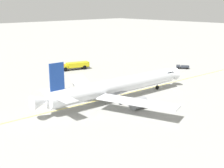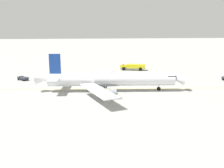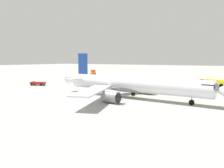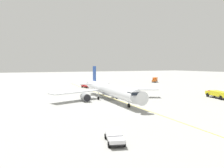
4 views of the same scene
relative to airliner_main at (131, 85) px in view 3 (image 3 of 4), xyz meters
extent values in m
plane|color=#9E9E99|center=(0.70, -3.10, -3.13)|extent=(600.00, 600.00, 0.00)
cylinder|color=white|center=(0.04, 0.60, 0.23)|extent=(6.18, 36.25, 3.60)
cone|color=white|center=(1.42, 19.79, 0.23)|extent=(3.63, 3.24, 3.42)
cone|color=white|center=(-1.36, -18.89, 0.53)|extent=(3.34, 4.21, 3.06)
cube|color=black|center=(1.26, 17.60, 1.04)|extent=(3.22, 2.61, 0.70)
ellipsoid|color=slate|center=(-0.09, -1.20, -0.76)|extent=(4.16, 13.19, 1.98)
cube|color=#193D93|center=(-1.09, -15.24, 4.83)|extent=(0.47, 3.21, 5.61)
cube|color=white|center=(-4.31, -15.01, 0.95)|extent=(5.19, 2.95, 0.20)
cube|color=white|center=(2.12, -15.47, 0.95)|extent=(5.19, 2.95, 0.20)
cube|color=white|center=(-10.48, -2.25, -0.40)|extent=(16.95, 11.29, 0.28)
cube|color=white|center=(10.05, -3.73, -0.40)|extent=(17.37, 9.28, 0.28)
cylinder|color=gray|center=(-7.73, 0.43, -1.89)|extent=(2.73, 3.74, 2.48)
cylinder|color=black|center=(-7.60, 2.27, -1.89)|extent=(2.11, 0.30, 2.11)
cylinder|color=gray|center=(7.72, -0.68, -1.89)|extent=(2.73, 3.74, 2.48)
cylinder|color=black|center=(7.85, 1.16, -1.89)|extent=(2.11, 0.30, 2.11)
cylinder|color=#9EA0A5|center=(1.03, 14.27, -1.49)|extent=(0.20, 0.20, 2.18)
cylinder|color=black|center=(1.03, 14.27, -2.58)|extent=(0.38, 1.12, 1.10)
cylinder|color=#9EA0A5|center=(-3.28, -0.97, -1.49)|extent=(0.20, 0.20, 2.18)
cylinder|color=black|center=(-3.28, -0.97, -2.58)|extent=(0.38, 1.12, 1.10)
cylinder|color=#9EA0A5|center=(3.11, -1.43, -1.49)|extent=(0.20, 0.20, 2.18)
cylinder|color=black|center=(3.11, -1.43, -2.58)|extent=(0.38, 1.12, 1.10)
cube|color=#232326|center=(-59.01, -54.39, -2.53)|extent=(7.04, 6.71, 0.20)
cube|color=orange|center=(-57.02, -52.56, -1.93)|extent=(3.30, 3.30, 1.00)
cube|color=black|center=(-56.24, -51.84, -1.78)|extent=(1.40, 1.51, 0.56)
cube|color=orange|center=(-59.93, -55.25, -1.23)|extent=(5.43, 5.26, 2.40)
cylinder|color=black|center=(-57.81, -51.69, -2.63)|extent=(0.93, 0.88, 1.00)
cylinder|color=black|center=(-56.22, -53.42, -2.63)|extent=(0.93, 0.88, 1.00)
cylinder|color=black|center=(-61.62, -55.21, -2.63)|extent=(0.93, 0.88, 1.00)
cylinder|color=black|center=(-60.03, -56.93, -2.63)|extent=(0.93, 0.88, 1.00)
cube|color=#232326|center=(-6.45, -39.81, -2.65)|extent=(3.39, 5.40, 0.20)
cube|color=red|center=(-5.82, -41.49, -2.22)|extent=(2.41, 2.14, 0.65)
cube|color=black|center=(-5.58, -42.12, -2.12)|extent=(1.60, 0.66, 0.36)
cube|color=red|center=(-6.75, -38.99, -2.20)|extent=(3.06, 3.88, 0.70)
cube|color=red|center=(-5.82, -41.49, -1.80)|extent=(1.52, 1.05, 0.16)
cylinder|color=black|center=(-4.88, -41.14, -2.75)|extent=(0.53, 0.81, 0.76)
cylinder|color=black|center=(-6.75, -41.84, -2.75)|extent=(0.53, 0.81, 0.76)
cylinder|color=black|center=(-6.09, -37.92, -2.75)|extent=(0.53, 0.81, 0.76)
cylinder|color=black|center=(-7.95, -38.62, -2.75)|extent=(0.53, 0.81, 0.76)
cube|color=#232326|center=(-34.29, 13.16, -2.33)|extent=(4.97, 10.60, 0.20)
cube|color=yellow|center=(-35.34, 9.32, -1.63)|extent=(3.28, 3.04, 1.20)
cube|color=black|center=(-35.63, 8.26, -1.45)|extent=(2.24, 0.68, 0.67)
cube|color=yellow|center=(-33.95, 14.41, -1.43)|extent=(4.68, 8.20, 1.60)
cube|color=red|center=(-35.34, 9.32, -0.93)|extent=(2.01, 1.08, 0.16)
cylinder|color=black|center=(-33.92, 9.30, -2.43)|extent=(0.64, 1.42, 1.40)
cylinder|color=black|center=(-36.57, 10.02, -2.43)|extent=(0.64, 1.42, 1.40)
cylinder|color=black|center=(-32.10, 15.99, -2.43)|extent=(0.64, 1.42, 1.40)
cube|color=#232326|center=(-18.01, -28.19, -2.71)|extent=(3.62, 3.94, 0.20)
cube|color=#2D333D|center=(-18.85, -29.22, -2.26)|extent=(2.15, 2.05, 0.70)
cube|color=black|center=(-19.15, -29.59, -2.15)|extent=(1.25, 1.04, 0.39)
cube|color=#2D333D|center=(-17.58, -27.67, -2.31)|extent=(2.98, 3.07, 0.60)
cylinder|color=black|center=(-18.14, -29.80, -2.81)|extent=(0.62, 0.67, 0.64)
cylinder|color=black|center=(-19.56, -28.64, -2.81)|extent=(0.62, 0.67, 0.64)
cylinder|color=black|center=(-16.52, -27.82, -2.81)|extent=(0.62, 0.67, 0.64)
cylinder|color=black|center=(-17.95, -26.66, -2.81)|extent=(0.62, 0.67, 0.64)
cube|color=yellow|center=(-2.55, -1.41, -3.12)|extent=(9.74, 136.11, 0.01)
camera|label=1|loc=(48.88, -47.25, 18.84)|focal=48.50mm
camera|label=2|loc=(72.04, -6.92, 15.38)|focal=41.53mm
camera|label=3|loc=(48.38, 24.64, 6.09)|focal=37.00mm
camera|label=4|loc=(31.00, 64.96, 8.03)|focal=36.26mm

